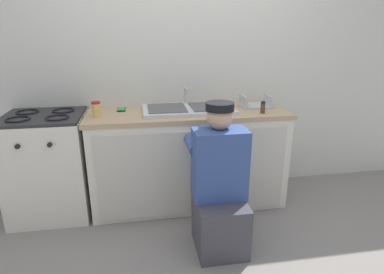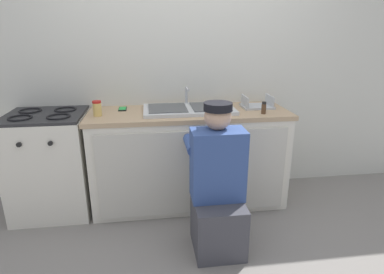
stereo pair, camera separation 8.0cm
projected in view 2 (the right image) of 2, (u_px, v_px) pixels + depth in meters
The scene contains 11 objects.
ground_plane at pixel (194, 216), 2.85m from camera, with size 12.00×12.00×0.00m, color gray.
back_wall at pixel (184, 66), 3.06m from camera, with size 6.00×0.10×2.50m, color silver.
counter_cabinet at pixel (189, 160), 2.99m from camera, with size 1.73×0.62×0.85m.
countertop at pixel (189, 113), 2.86m from camera, with size 1.77×0.62×0.04m, color tan.
sink_double_basin at pixel (189, 109), 2.85m from camera, with size 0.80×0.44×0.19m.
stove_range at pixel (51, 163), 2.83m from camera, with size 0.65×0.62×0.92m.
plumber_person at pixel (218, 191), 2.33m from camera, with size 0.42×0.61×1.10m.
spice_bottle_pepper at pixel (264, 108), 2.74m from camera, with size 0.04×0.04×0.10m.
condiment_jar at pixel (97, 108), 2.67m from camera, with size 0.07×0.07×0.13m.
dish_rack_tray at pixel (257, 105), 2.97m from camera, with size 0.28×0.22×0.11m.
cell_phone at pixel (123, 109), 2.90m from camera, with size 0.07×0.14×0.01m.
Camera 2 is at (-0.35, -2.45, 1.58)m, focal length 30.00 mm.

